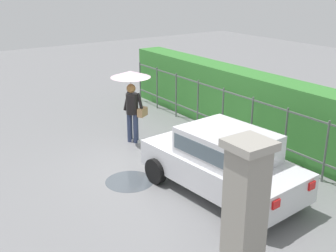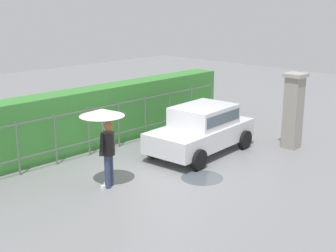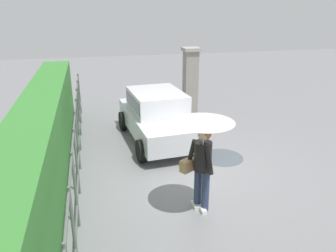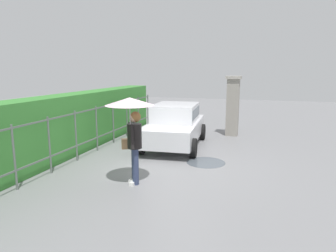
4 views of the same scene
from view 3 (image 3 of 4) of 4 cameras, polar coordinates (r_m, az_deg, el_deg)
ground_plane at (r=8.42m, az=4.89°, el=-7.15°), size 40.00×40.00×0.00m
car at (r=9.81m, az=-1.79°, el=2.03°), size 3.85×2.10×1.48m
pedestrian at (r=6.10m, az=6.03°, el=-1.94°), size 1.12×1.12×2.06m
gate_pillar at (r=12.36m, az=3.88°, el=7.90°), size 0.60×0.60×2.42m
fence_section at (r=7.73m, az=-15.42°, el=-3.65°), size 10.58×0.05×1.50m
hedge_row at (r=7.76m, az=-20.90°, el=-3.21°), size 11.53×0.90×1.90m
puddle_near at (r=9.04m, az=9.26°, el=-5.34°), size 1.13×1.13×0.00m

